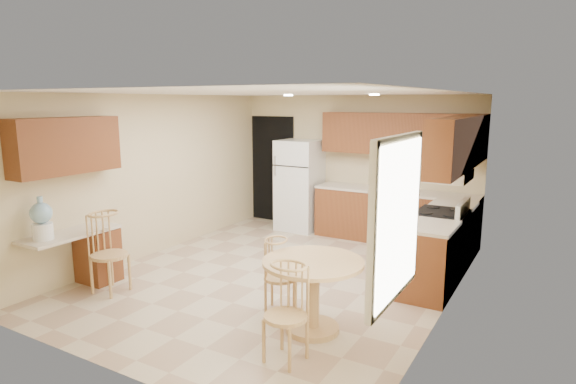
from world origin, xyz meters
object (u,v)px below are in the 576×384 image
Objects in this scene: refrigerator at (299,185)px; water_crock at (42,220)px; chair_table_a at (276,270)px; chair_table_b at (281,308)px; stove at (440,243)px; dining_table at (313,285)px; chair_desk at (102,247)px.

water_crock is (-1.05, -4.46, 0.16)m from refrigerator.
chair_table_a is 1.63× the size of water_crock.
chair_table_b is 3.24m from water_crock.
chair_table_b is 1.76× the size of water_crock.
stove is 1.03× the size of dining_table.
water_crock reaches higher than chair_table_a.
chair_table_a is 2.86m from water_crock.
chair_table_a reaches higher than dining_table.
dining_table is at bearing 15.86° from water_crock.
chair_table_a is (-1.32, -2.18, 0.05)m from stove.
water_crock is at bearing -83.90° from chair_table_a.
chair_table_b is (0.05, -0.74, 0.05)m from dining_table.
chair_desk is at bearing -98.54° from refrigerator.
refrigerator is 1.55× the size of stove.
dining_table is 2.02× the size of water_crock.
water_crock reaches higher than dining_table.
dining_table is 1.24× the size of chair_table_a.
dining_table is at bearing -108.12° from stove.
chair_desk is at bearing -1.61° from chair_table_b.
stove reaches higher than chair_desk.
dining_table is 1.15× the size of chair_table_b.
water_crock reaches higher than chair_table_b.
dining_table is 0.74m from chair_table_b.
water_crock is at bearing -140.45° from stove.
chair_table_b is at bearing 2.84° from water_crock.
chair_table_b is at bearing -86.12° from dining_table.
chair_table_a is (1.56, -3.40, -0.32)m from refrigerator.
chair_table_b is 2.78m from chair_desk.
stove is 3.17m from chair_table_b.
chair_desk is at bearing -141.40° from stove.
refrigerator is 3.75m from chair_table_a.
water_crock is (-2.61, -1.07, 0.49)m from chair_table_a.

